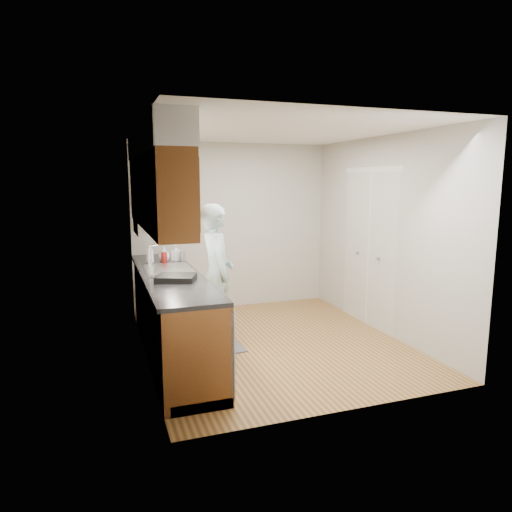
{
  "coord_description": "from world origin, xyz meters",
  "views": [
    {
      "loc": [
        -1.92,
        -4.93,
        1.94
      ],
      "look_at": [
        -0.13,
        0.25,
        1.03
      ],
      "focal_mm": 32.0,
      "sensor_mm": 36.0,
      "label": 1
    }
  ],
  "objects": [
    {
      "name": "soap_bottle_c",
      "position": [
        -1.17,
        0.8,
        1.04
      ],
      "size": [
        0.2,
        0.2,
        0.19
      ],
      "primitive_type": "imported",
      "rotation": [
        0.0,
        0.0,
        0.51
      ],
      "color": "silver",
      "rests_on": "counter"
    },
    {
      "name": "wall_left",
      "position": [
        -1.5,
        0.0,
        1.25
      ],
      "size": [
        0.02,
        3.5,
        2.5
      ],
      "primitive_type": "cube",
      "color": "#B6B4AB",
      "rests_on": "floor"
    },
    {
      "name": "person",
      "position": [
        -0.65,
        0.18,
        0.96
      ],
      "size": [
        0.45,
        0.67,
        1.89
      ],
      "primitive_type": "imported",
      "rotation": [
        0.0,
        0.0,
        1.56
      ],
      "color": "#9DBCBF",
      "rests_on": "floor_mat"
    },
    {
      "name": "soda_can",
      "position": [
        -1.18,
        0.71,
        1.0
      ],
      "size": [
        0.07,
        0.07,
        0.13
      ],
      "primitive_type": "cylinder",
      "rotation": [
        0.0,
        0.0,
        -0.04
      ],
      "color": "#A5201C",
      "rests_on": "counter"
    },
    {
      "name": "floor",
      "position": [
        0.0,
        0.0,
        0.0
      ],
      "size": [
        3.5,
        3.5,
        0.0
      ],
      "primitive_type": "plane",
      "color": "#A27B3D",
      "rests_on": "ground"
    },
    {
      "name": "upper_cabinets",
      "position": [
        -1.33,
        0.05,
        1.95
      ],
      "size": [
        0.47,
        2.8,
        1.21
      ],
      "color": "brown",
      "rests_on": "wall_left"
    },
    {
      "name": "steel_can",
      "position": [
        -0.95,
        0.73,
        1.01
      ],
      "size": [
        0.08,
        0.08,
        0.13
      ],
      "primitive_type": "cylinder",
      "rotation": [
        0.0,
        0.0,
        -0.13
      ],
      "color": "#A5A5AA",
      "rests_on": "counter"
    },
    {
      "name": "wall_right",
      "position": [
        1.5,
        0.0,
        1.25
      ],
      "size": [
        0.02,
        3.5,
        2.5
      ],
      "primitive_type": "cube",
      "color": "#B6B4AB",
      "rests_on": "floor"
    },
    {
      "name": "ceiling",
      "position": [
        0.0,
        0.0,
        2.5
      ],
      "size": [
        3.5,
        3.5,
        0.0
      ],
      "primitive_type": "plane",
      "rotation": [
        3.14,
        0.0,
        0.0
      ],
      "color": "white",
      "rests_on": "wall_left"
    },
    {
      "name": "soap_bottle_b",
      "position": [
        -1.02,
        0.8,
        1.04
      ],
      "size": [
        0.13,
        0.13,
        0.2
      ],
      "primitive_type": "imported",
      "rotation": [
        0.0,
        0.0,
        -0.7
      ],
      "color": "silver",
      "rests_on": "counter"
    },
    {
      "name": "counter",
      "position": [
        -1.2,
        -0.0,
        0.49
      ],
      "size": [
        0.64,
        2.8,
        1.3
      ],
      "color": "brown",
      "rests_on": "floor"
    },
    {
      "name": "soap_bottle_a",
      "position": [
        -1.35,
        0.71,
        1.06
      ],
      "size": [
        0.09,
        0.09,
        0.24
      ],
      "primitive_type": "imported",
      "rotation": [
        0.0,
        0.0,
        0.0
      ],
      "color": "silver",
      "rests_on": "counter"
    },
    {
      "name": "wall_back",
      "position": [
        0.0,
        1.75,
        1.25
      ],
      "size": [
        3.0,
        0.02,
        2.5
      ],
      "primitive_type": "cube",
      "color": "#B6B4AB",
      "rests_on": "floor"
    },
    {
      "name": "dish_rack",
      "position": [
        -1.21,
        -0.4,
        0.97
      ],
      "size": [
        0.47,
        0.43,
        0.06
      ],
      "primitive_type": "cube",
      "rotation": [
        0.0,
        0.0,
        -0.37
      ],
      "color": "black",
      "rests_on": "counter"
    },
    {
      "name": "closet_door",
      "position": [
        1.49,
        0.3,
        1.02
      ],
      "size": [
        0.02,
        1.22,
        2.05
      ],
      "primitive_type": "cube",
      "color": "white",
      "rests_on": "wall_right"
    },
    {
      "name": "floor_mat",
      "position": [
        -0.65,
        0.18,
        0.01
      ],
      "size": [
        0.53,
        0.83,
        0.01
      ],
      "primitive_type": "cube",
      "rotation": [
        0.0,
        0.0,
        0.08
      ],
      "color": "slate",
      "rests_on": "floor"
    }
  ]
}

